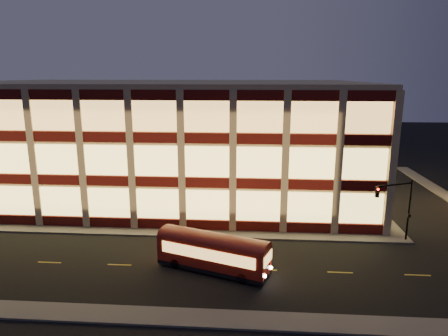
{
  "coord_description": "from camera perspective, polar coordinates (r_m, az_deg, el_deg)",
  "views": [
    {
      "loc": [
        8.87,
        -35.62,
        15.4
      ],
      "look_at": [
        5.69,
        8.0,
        5.11
      ],
      "focal_mm": 32.0,
      "sensor_mm": 36.0,
      "label": 1
    }
  ],
  "objects": [
    {
      "name": "ground",
      "position": [
        39.81,
        -9.17,
        -9.7
      ],
      "size": [
        200.0,
        200.0,
        0.0
      ],
      "primitive_type": "plane",
      "color": "black",
      "rests_on": "ground"
    },
    {
      "name": "sidewalk_office_south",
      "position": [
        41.44,
        -12.95,
        -8.82
      ],
      "size": [
        54.0,
        2.0,
        0.15
      ],
      "primitive_type": "cube",
      "color": "#514F4C",
      "rests_on": "ground"
    },
    {
      "name": "sidewalk_office_east",
      "position": [
        56.6,
        18.49,
        -3.17
      ],
      "size": [
        2.0,
        30.0,
        0.15
      ],
      "primitive_type": "cube",
      "color": "#514F4C",
      "rests_on": "ground"
    },
    {
      "name": "sidewalk_tower_west",
      "position": [
        60.3,
        28.68,
        -3.15
      ],
      "size": [
        2.0,
        30.0,
        0.15
      ],
      "primitive_type": "cube",
      "color": "#514F4C",
      "rests_on": "ground"
    },
    {
      "name": "sidewalk_near",
      "position": [
        28.73,
        -15.42,
        -19.53
      ],
      "size": [
        100.0,
        2.0,
        0.15
      ],
      "primitive_type": "cube",
      "color": "#514F4C",
      "rests_on": "ground"
    },
    {
      "name": "office_building",
      "position": [
        54.45,
        -8.4,
        4.49
      ],
      "size": [
        50.45,
        30.45,
        14.5
      ],
      "color": "tan",
      "rests_on": "ground"
    },
    {
      "name": "traffic_signal_far",
      "position": [
        39.89,
        23.58,
        -4.34
      ],
      "size": [
        3.79,
        1.87,
        6.0
      ],
      "color": "black",
      "rests_on": "ground"
    },
    {
      "name": "trolley_bus",
      "position": [
        32.52,
        -1.57,
        -11.65
      ],
      "size": [
        9.35,
        5.27,
        3.09
      ],
      "rotation": [
        0.0,
        0.0,
        -0.35
      ],
      "color": "maroon",
      "rests_on": "ground"
    }
  ]
}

